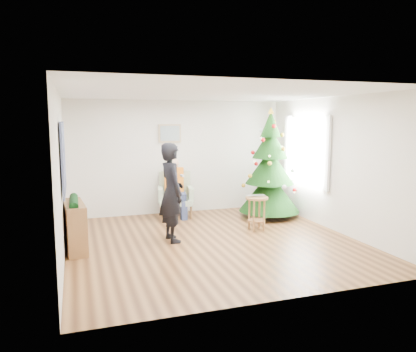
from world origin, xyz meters
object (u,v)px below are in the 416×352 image
object	(u,v)px
standing_man	(172,192)
armchair	(176,200)
christmas_tree	(270,168)
console	(75,226)
stool	(257,213)

from	to	relation	value
standing_man	armchair	bearing A→B (deg)	-22.26
christmas_tree	console	world-z (taller)	christmas_tree
christmas_tree	armchair	xyz separation A→B (m)	(-2.00, 0.64, -0.72)
stool	console	bearing A→B (deg)	-177.10
christmas_tree	stool	size ratio (longest dim) A/B	3.67
standing_man	christmas_tree	bearing A→B (deg)	-72.21
stool	standing_man	bearing A→B (deg)	-174.42
christmas_tree	armchair	world-z (taller)	christmas_tree
armchair	console	distance (m)	2.78
stool	armchair	world-z (taller)	armchair
christmas_tree	standing_man	size ratio (longest dim) A/B	1.38
armchair	console	bearing A→B (deg)	-129.76
christmas_tree	standing_man	bearing A→B (deg)	-155.72
christmas_tree	stool	distance (m)	1.43
christmas_tree	stool	bearing A→B (deg)	-128.30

